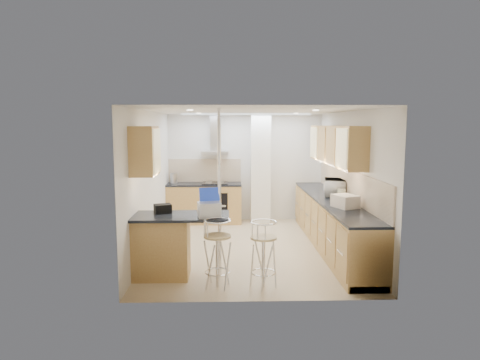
{
  "coord_description": "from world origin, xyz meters",
  "views": [
    {
      "loc": [
        -0.41,
        -7.65,
        2.27
      ],
      "look_at": [
        -0.18,
        0.2,
        1.24
      ],
      "focal_mm": 32.0,
      "sensor_mm": 36.0,
      "label": 1
    }
  ],
  "objects_px": {
    "microwave": "(335,187)",
    "bar_stool_near": "(217,253)",
    "laptop": "(209,210)",
    "bar_stool_end": "(263,254)",
    "bread_bin": "(345,201)"
  },
  "relations": [
    {
      "from": "laptop",
      "to": "bar_stool_near",
      "type": "distance_m",
      "value": 0.64
    },
    {
      "from": "microwave",
      "to": "bar_stool_end",
      "type": "bearing_deg",
      "value": 157.22
    },
    {
      "from": "microwave",
      "to": "bread_bin",
      "type": "height_order",
      "value": "microwave"
    },
    {
      "from": "microwave",
      "to": "laptop",
      "type": "bearing_deg",
      "value": 141.72
    },
    {
      "from": "bar_stool_end",
      "to": "bread_bin",
      "type": "distance_m",
      "value": 1.86
    },
    {
      "from": "microwave",
      "to": "laptop",
      "type": "xyz_separation_m",
      "value": [
        -2.31,
        -1.91,
        -0.03
      ]
    },
    {
      "from": "microwave",
      "to": "bar_stool_end",
      "type": "relative_size",
      "value": 0.6
    },
    {
      "from": "microwave",
      "to": "bar_stool_end",
      "type": "distance_m",
      "value": 2.78
    },
    {
      "from": "microwave",
      "to": "laptop",
      "type": "relative_size",
      "value": 1.83
    },
    {
      "from": "laptop",
      "to": "bar_stool_end",
      "type": "height_order",
      "value": "laptop"
    },
    {
      "from": "microwave",
      "to": "bar_stool_near",
      "type": "height_order",
      "value": "microwave"
    },
    {
      "from": "microwave",
      "to": "bar_stool_near",
      "type": "xyz_separation_m",
      "value": [
        -2.19,
        -2.2,
        -0.59
      ]
    },
    {
      "from": "laptop",
      "to": "bar_stool_near",
      "type": "bearing_deg",
      "value": -80.03
    },
    {
      "from": "laptop",
      "to": "bar_stool_end",
      "type": "bearing_deg",
      "value": -35.24
    },
    {
      "from": "laptop",
      "to": "microwave",
      "type": "bearing_deg",
      "value": 26.63
    }
  ]
}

